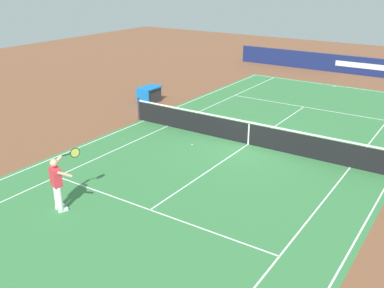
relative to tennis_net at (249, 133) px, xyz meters
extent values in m
plane|color=brown|center=(0.00, 0.00, -0.49)|extent=(60.00, 60.00, 0.00)
cube|color=#387A42|center=(0.00, 0.00, -0.49)|extent=(24.20, 11.40, 0.00)
cube|color=white|center=(-11.90, 0.00, -0.49)|extent=(0.05, 11.00, 0.01)
cube|color=white|center=(0.00, -5.50, -0.49)|extent=(23.80, 0.05, 0.01)
cube|color=white|center=(0.00, -4.11, -0.49)|extent=(23.80, 0.05, 0.01)
cube|color=white|center=(0.00, 4.11, -0.49)|extent=(23.80, 0.05, 0.01)
cube|color=white|center=(6.40, 0.00, -0.49)|extent=(0.05, 8.22, 0.01)
cube|color=white|center=(-6.40, 0.00, -0.49)|extent=(0.05, 8.22, 0.01)
cube|color=white|center=(0.00, 0.00, -0.49)|extent=(12.80, 0.05, 0.01)
cube|color=white|center=(-11.75, 0.00, -0.49)|extent=(0.30, 0.05, 0.01)
cylinder|color=#2D2D33|center=(0.00, -5.80, 0.05)|extent=(0.10, 0.10, 1.08)
cube|color=black|center=(0.00, 0.00, -0.05)|extent=(0.02, 11.60, 0.88)
cube|color=white|center=(0.00, 0.00, 0.46)|extent=(0.04, 11.60, 0.06)
cube|color=white|center=(0.00, 0.00, -0.05)|extent=(0.04, 0.06, 0.88)
cube|color=navy|center=(-15.90, 0.00, 0.11)|extent=(0.24, 17.00, 1.21)
cube|color=white|center=(-15.77, 0.81, 0.17)|extent=(0.01, 4.13, 0.36)
cylinder|color=white|center=(7.94, -2.11, -0.04)|extent=(0.15, 0.15, 0.74)
cube|color=white|center=(7.88, -2.09, -0.45)|extent=(0.30, 0.20, 0.09)
cylinder|color=white|center=(7.86, -2.33, -0.04)|extent=(0.15, 0.15, 0.74)
cube|color=white|center=(7.80, -2.31, -0.45)|extent=(0.30, 0.20, 0.09)
cube|color=#E03342|center=(7.90, -2.22, 0.61)|extent=(0.35, 0.44, 0.56)
sphere|color=#DBAA84|center=(7.90, -2.22, 1.04)|extent=(0.23, 0.23, 0.23)
cylinder|color=#DBAA84|center=(7.83, -1.90, 0.74)|extent=(0.38, 0.32, 0.26)
cylinder|color=#DBAA84|center=(7.64, -2.43, 0.94)|extent=(0.42, 0.09, 0.30)
cylinder|color=#232326|center=(7.32, -2.38, 1.05)|extent=(0.28, 0.13, 0.04)
torus|color=#232326|center=(7.05, -2.28, 1.05)|extent=(0.30, 0.13, 0.31)
cylinder|color=#C6D84C|center=(7.05, -2.28, 1.05)|extent=(0.26, 0.09, 0.27)
sphere|color=#CCE01E|center=(1.39, -1.84, -0.46)|extent=(0.07, 0.07, 0.07)
cube|color=#2D2D33|center=(-2.61, -7.24, -0.09)|extent=(1.10, 0.70, 0.80)
cube|color=blue|center=(-2.61, -7.24, 0.33)|extent=(1.24, 0.84, 0.06)
cube|color=blue|center=(-2.01, -7.24, -0.07)|extent=(0.06, 0.84, 0.84)
camera|label=1|loc=(15.18, 7.36, 6.10)|focal=41.05mm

